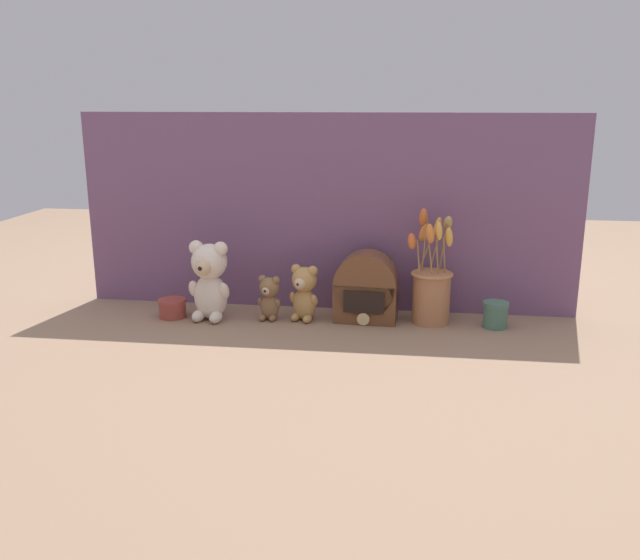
# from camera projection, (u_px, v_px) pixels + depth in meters

# --- Properties ---
(ground_plane) EXTENTS (4.00, 4.00, 0.00)m
(ground_plane) POSITION_uv_depth(u_px,v_px,m) (319.00, 323.00, 2.06)
(ground_plane) COLOR #8E7056
(backdrop_wall) EXTENTS (1.58, 0.02, 0.62)m
(backdrop_wall) POSITION_uv_depth(u_px,v_px,m) (326.00, 213.00, 2.14)
(backdrop_wall) COLOR #704C70
(backdrop_wall) RESTS_ON ground
(teddy_bear_large) EXTENTS (0.14, 0.13, 0.25)m
(teddy_bear_large) POSITION_uv_depth(u_px,v_px,m) (209.00, 279.00, 2.06)
(teddy_bear_large) COLOR beige
(teddy_bear_large) RESTS_ON ground
(teddy_bear_medium) EXTENTS (0.10, 0.09, 0.17)m
(teddy_bear_medium) POSITION_uv_depth(u_px,v_px,m) (304.00, 292.00, 2.07)
(teddy_bear_medium) COLOR tan
(teddy_bear_medium) RESTS_ON ground
(teddy_bear_small) EXTENTS (0.08, 0.07, 0.14)m
(teddy_bear_small) POSITION_uv_depth(u_px,v_px,m) (269.00, 297.00, 2.08)
(teddy_bear_small) COLOR olive
(teddy_bear_small) RESTS_ON ground
(flower_vase) EXTENTS (0.14, 0.14, 0.35)m
(flower_vase) POSITION_uv_depth(u_px,v_px,m) (431.00, 289.00, 2.04)
(flower_vase) COLOR #AD7047
(flower_vase) RESTS_ON ground
(vintage_radio) EXTENTS (0.20, 0.12, 0.21)m
(vintage_radio) POSITION_uv_depth(u_px,v_px,m) (366.00, 290.00, 2.06)
(vintage_radio) COLOR brown
(vintage_radio) RESTS_ON ground
(decorative_tin_tall) EXTENTS (0.09, 0.09, 0.06)m
(decorative_tin_tall) POSITION_uv_depth(u_px,v_px,m) (172.00, 308.00, 2.11)
(decorative_tin_tall) COLOR #993D33
(decorative_tin_tall) RESTS_ON ground
(decorative_tin_short) EXTENTS (0.08, 0.08, 0.08)m
(decorative_tin_short) POSITION_uv_depth(u_px,v_px,m) (495.00, 315.00, 2.01)
(decorative_tin_short) COLOR #47705B
(decorative_tin_short) RESTS_ON ground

